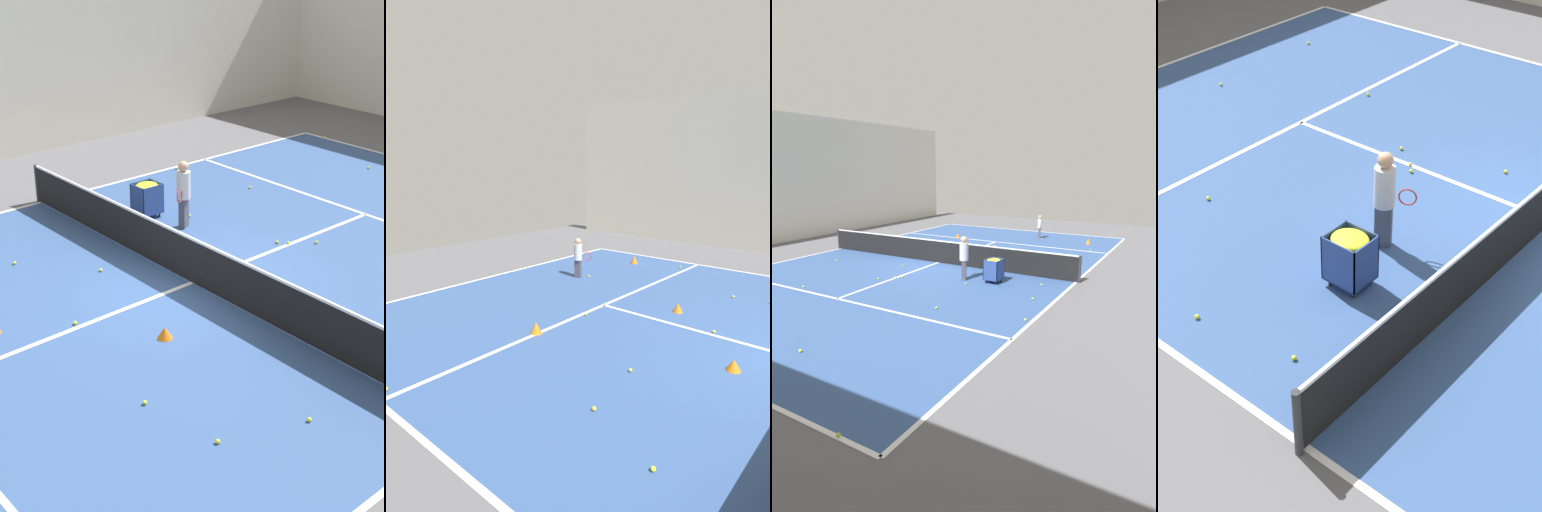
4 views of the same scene
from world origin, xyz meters
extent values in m
cube|color=white|center=(0.00, -10.18, 0.01)|extent=(11.82, 0.10, 0.00)
cube|color=white|center=(0.00, -5.60, 0.01)|extent=(11.82, 0.10, 0.00)
cube|color=#4C4C56|center=(-1.65, -7.91, 0.30)|extent=(0.19, 0.24, 0.60)
cylinder|color=silver|center=(-1.65, -7.91, 0.86)|extent=(0.33, 0.33, 0.53)
sphere|color=tan|center=(-1.65, -7.91, 1.23)|extent=(0.20, 0.20, 0.20)
torus|color=#B22D2D|center=(-1.79, -7.63, 0.73)|extent=(0.11, 0.28, 0.28)
cone|color=orange|center=(1.27, -1.71, 0.11)|extent=(0.27, 0.27, 0.21)
cone|color=orange|center=(-4.51, -7.54, 0.15)|extent=(0.25, 0.25, 0.30)
cone|color=orange|center=(-0.80, -3.85, 0.12)|extent=(0.25, 0.25, 0.24)
cone|color=orange|center=(2.45, -5.63, 0.13)|extent=(0.26, 0.26, 0.26)
sphere|color=yellow|center=(-0.12, -2.63, 0.04)|extent=(0.07, 0.07, 0.07)
sphere|color=yellow|center=(0.91, -5.47, 0.04)|extent=(0.07, 0.07, 0.07)
sphere|color=yellow|center=(-5.03, -5.89, 0.04)|extent=(0.07, 0.07, 0.07)
sphere|color=yellow|center=(3.88, -2.87, 0.04)|extent=(0.07, 0.07, 0.07)
sphere|color=yellow|center=(4.38, -1.56, 0.04)|extent=(0.07, 0.07, 0.07)
sphere|color=yellow|center=(5.68, -5.83, 0.04)|extent=(0.07, 0.07, 0.07)
sphere|color=yellow|center=(2.53, -3.10, 0.04)|extent=(0.07, 0.07, 0.07)
sphere|color=yellow|center=(-1.89, -7.63, 0.04)|extent=(0.07, 0.07, 0.07)
sphere|color=yellow|center=(-3.04, -2.26, 0.04)|extent=(0.07, 0.07, 0.07)
sphere|color=yellow|center=(-2.86, -3.18, 0.04)|extent=(0.07, 0.07, 0.07)
camera|label=1|loc=(9.50, -8.18, 6.45)|focal=50.00mm
camera|label=2|loc=(8.13, 0.44, 3.62)|focal=28.00mm
camera|label=3|loc=(-9.40, 13.77, 4.01)|focal=28.00mm
camera|label=4|loc=(-9.50, -3.65, 6.44)|focal=50.00mm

